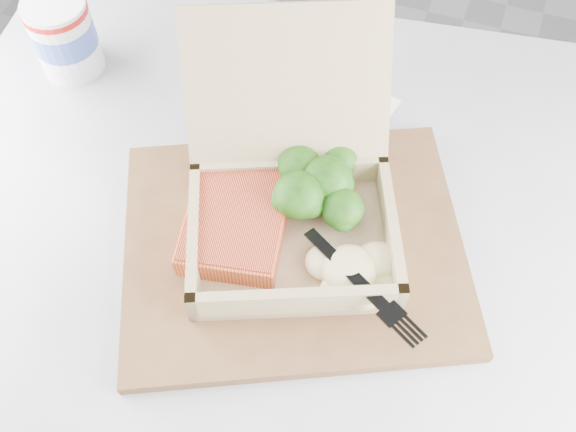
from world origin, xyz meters
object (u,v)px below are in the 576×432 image
(cafe_table, at_px, (272,355))
(paper_cup, at_px, (63,34))
(takeout_container, at_px, (291,188))
(serving_tray, at_px, (294,246))

(cafe_table, bearing_deg, paper_cup, 148.27)
(takeout_container, height_order, paper_cup, takeout_container)
(serving_tray, height_order, paper_cup, paper_cup)
(cafe_table, relative_size, paper_cup, 9.83)
(cafe_table, xyz_separation_m, takeout_container, (-0.01, 0.08, 0.25))
(serving_tray, distance_m, paper_cup, 0.38)
(serving_tray, height_order, takeout_container, takeout_container)
(paper_cup, bearing_deg, serving_tray, -24.51)
(takeout_container, distance_m, paper_cup, 0.35)
(cafe_table, xyz_separation_m, paper_cup, (-0.33, 0.21, 0.24))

